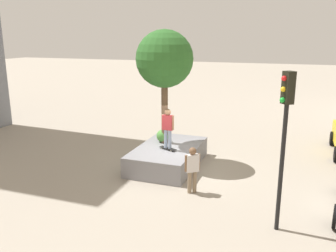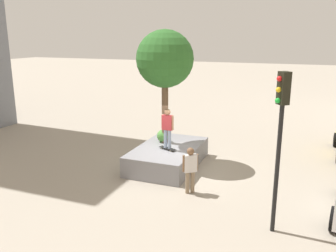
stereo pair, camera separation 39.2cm
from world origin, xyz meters
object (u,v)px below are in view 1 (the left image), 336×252
(plaza_tree, at_px, (164,60))
(skateboarder, at_px, (168,126))
(skateboard, at_px, (168,148))
(traffic_light_corner, at_px, (285,125))
(planter_ledge, at_px, (168,156))
(bystander_watching, at_px, (192,167))

(plaza_tree, distance_m, skateboarder, 2.75)
(skateboard, relative_size, traffic_light_corner, 0.18)
(traffic_light_corner, bearing_deg, planter_ledge, -129.16)
(traffic_light_corner, bearing_deg, skateboard, -126.92)
(traffic_light_corner, height_order, bystander_watching, traffic_light_corner)
(plaza_tree, bearing_deg, planter_ledge, 33.54)
(plaza_tree, xyz_separation_m, traffic_light_corner, (4.30, 4.99, -1.34))
(planter_ledge, bearing_deg, skateboard, 18.42)
(plaza_tree, height_order, skateboard, plaza_tree)
(plaza_tree, bearing_deg, bystander_watching, 36.53)
(planter_ledge, relative_size, skateboarder, 2.44)
(skateboard, bearing_deg, plaza_tree, -152.54)
(traffic_light_corner, bearing_deg, skateboarder, -126.92)
(plaza_tree, distance_m, skateboard, 3.66)
(skateboard, xyz_separation_m, traffic_light_corner, (3.40, 4.53, 2.18))
(planter_ledge, height_order, plaza_tree, plaza_tree)
(plaza_tree, height_order, bystander_watching, plaza_tree)
(skateboard, xyz_separation_m, bystander_watching, (1.87, 1.58, 0.08))
(planter_ledge, distance_m, traffic_light_corner, 6.56)
(skateboarder, bearing_deg, plaza_tree, -152.54)
(planter_ledge, height_order, skateboard, skateboard)
(plaza_tree, xyz_separation_m, skateboard, (0.90, 0.47, -3.52))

